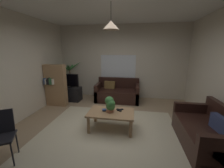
% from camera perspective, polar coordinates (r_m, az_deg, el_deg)
% --- Properties ---
extents(floor, '(4.88, 4.96, 0.02)m').
position_cam_1_polar(floor, '(3.58, -0.83, -17.91)').
color(floor, '#9E8466').
rests_on(floor, ground).
extents(rug, '(3.17, 2.73, 0.01)m').
position_cam_1_polar(rug, '(3.40, -1.46, -19.45)').
color(rug, beige).
rests_on(rug, ground).
extents(wall_back, '(5.00, 0.06, 2.80)m').
position_cam_1_polar(wall_back, '(5.56, 3.79, 8.84)').
color(wall_back, beige).
rests_on(wall_back, ground).
extents(wall_left, '(0.06, 4.96, 2.80)m').
position_cam_1_polar(wall_left, '(4.28, -35.66, 4.90)').
color(wall_left, beige).
rests_on(wall_left, ground).
extents(ceiling, '(4.88, 4.96, 0.02)m').
position_cam_1_polar(ceiling, '(3.19, -1.03, 30.90)').
color(ceiling, white).
extents(window_pane, '(1.37, 0.01, 1.13)m').
position_cam_1_polar(window_pane, '(5.57, 2.44, 5.86)').
color(window_pane, white).
extents(couch_under_window, '(1.58, 0.82, 0.82)m').
position_cam_1_polar(couch_under_window, '(5.29, 2.21, -3.83)').
color(couch_under_window, black).
rests_on(couch_under_window, ground).
extents(couch_right_side, '(0.82, 1.46, 0.82)m').
position_cam_1_polar(couch_right_side, '(3.44, 33.91, -16.32)').
color(couch_right_side, black).
rests_on(couch_right_side, ground).
extents(coffee_table, '(1.07, 0.67, 0.44)m').
position_cam_1_polar(coffee_table, '(3.41, -0.35, -12.22)').
color(coffee_table, '#A87F56').
rests_on(coffee_table, ground).
extents(book_on_table_0, '(0.17, 0.14, 0.02)m').
position_cam_1_polar(book_on_table_0, '(3.43, -2.66, -10.62)').
color(book_on_table_0, black).
rests_on(book_on_table_0, coffee_table).
extents(book_on_table_1, '(0.15, 0.11, 0.03)m').
position_cam_1_polar(book_on_table_1, '(3.40, -2.78, -10.36)').
color(book_on_table_1, '#2D4C8C').
rests_on(book_on_table_1, coffee_table).
extents(remote_on_table_0, '(0.15, 0.14, 0.02)m').
position_cam_1_polar(remote_on_table_0, '(3.46, 3.34, -10.38)').
color(remote_on_table_0, black).
rests_on(remote_on_table_0, coffee_table).
extents(remote_on_table_1, '(0.14, 0.15, 0.02)m').
position_cam_1_polar(remote_on_table_1, '(3.44, 2.84, -10.52)').
color(remote_on_table_1, black).
rests_on(remote_on_table_1, coffee_table).
extents(potted_plant_on_table, '(0.24, 0.23, 0.38)m').
position_cam_1_polar(potted_plant_on_table, '(3.28, -0.74, -8.20)').
color(potted_plant_on_table, '#B77051').
rests_on(potted_plant_on_table, coffee_table).
extents(tv_stand, '(0.90, 0.44, 0.50)m').
position_cam_1_polar(tv_stand, '(5.56, -17.08, -3.83)').
color(tv_stand, black).
rests_on(tv_stand, ground).
extents(tv, '(0.83, 0.16, 0.52)m').
position_cam_1_polar(tv, '(5.41, -17.56, 1.32)').
color(tv, black).
rests_on(tv, tv_stand).
extents(potted_palm_corner, '(0.94, 0.79, 1.45)m').
position_cam_1_polar(potted_palm_corner, '(6.03, -16.47, 1.28)').
color(potted_palm_corner, brown).
rests_on(potted_palm_corner, ground).
extents(bookshelf_corner, '(0.70, 0.31, 1.40)m').
position_cam_1_polar(bookshelf_corner, '(5.09, -21.92, -0.50)').
color(bookshelf_corner, '#A87F56').
rests_on(bookshelf_corner, ground).
extents(folding_chair, '(0.55, 0.56, 0.87)m').
position_cam_1_polar(folding_chair, '(3.10, -38.37, -15.43)').
color(folding_chair, black).
rests_on(folding_chair, ground).
extents(pendant_lamp, '(0.34, 0.34, 0.53)m').
position_cam_1_polar(pendant_lamp, '(3.11, -0.41, 22.80)').
color(pendant_lamp, black).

